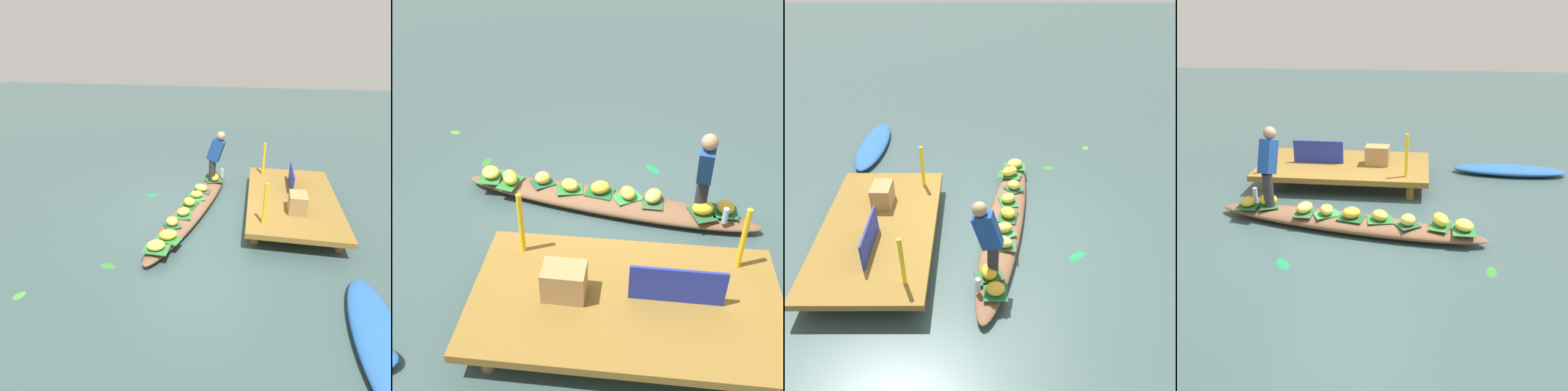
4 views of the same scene
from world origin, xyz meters
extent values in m
plane|color=#344A49|center=(0.00, 0.00, 0.00)|extent=(40.00, 40.00, 0.00)
cube|color=brown|center=(-0.36, 2.03, 0.32)|extent=(3.20, 1.80, 0.10)
cylinder|color=brown|center=(-1.64, 1.31, 0.13)|extent=(0.14, 0.14, 0.27)
cylinder|color=olive|center=(0.92, 1.31, 0.13)|extent=(0.14, 0.14, 0.27)
cylinder|color=brown|center=(-1.64, 2.75, 0.13)|extent=(0.14, 0.14, 0.27)
cylinder|color=brown|center=(0.92, 2.75, 0.13)|extent=(0.14, 0.14, 0.27)
ellipsoid|color=brown|center=(0.00, 0.00, 0.10)|extent=(4.25, 1.36, 0.21)
cube|color=#2D6B35|center=(1.73, -0.29, 0.21)|extent=(0.33, 0.42, 0.01)
ellipsoid|color=yellow|center=(1.73, -0.29, 0.29)|extent=(0.35, 0.38, 0.15)
cube|color=#2F5133|center=(-0.65, 0.06, 0.21)|extent=(0.29, 0.43, 0.01)
ellipsoid|color=#ECD152|center=(-0.65, 0.06, 0.30)|extent=(0.30, 0.35, 0.16)
cube|color=#1E5133|center=(0.94, -0.21, 0.21)|extent=(0.41, 0.40, 0.01)
ellipsoid|color=#EBD34C|center=(0.94, -0.21, 0.30)|extent=(0.30, 0.30, 0.17)
cube|color=#2A6C2C|center=(1.40, -0.17, 0.21)|extent=(0.36, 0.49, 0.01)
ellipsoid|color=yellow|center=(1.40, -0.17, 0.30)|extent=(0.32, 0.37, 0.18)
cube|color=#1C612E|center=(-1.60, 0.21, 0.21)|extent=(0.33, 0.34, 0.01)
ellipsoid|color=gold|center=(-1.60, 0.21, 0.29)|extent=(0.24, 0.27, 0.15)
cube|color=#1A5227|center=(0.09, -0.06, 0.21)|extent=(0.44, 0.38, 0.01)
ellipsoid|color=gold|center=(0.09, -0.06, 0.30)|extent=(0.35, 0.34, 0.17)
cube|color=#266C31|center=(0.52, -0.09, 0.21)|extent=(0.41, 0.35, 0.01)
ellipsoid|color=gold|center=(0.52, -0.09, 0.29)|extent=(0.34, 0.34, 0.15)
cube|color=#26502B|center=(-1.29, 0.29, 0.21)|extent=(0.40, 0.47, 0.01)
ellipsoid|color=yellow|center=(-1.29, 0.29, 0.30)|extent=(0.32, 0.27, 0.18)
cube|color=#2C8240|center=(-0.30, 0.02, 0.21)|extent=(0.46, 0.42, 0.01)
ellipsoid|color=gold|center=(-0.30, 0.02, 0.29)|extent=(0.27, 0.31, 0.15)
cylinder|color=#28282D|center=(-1.26, 0.23, 0.48)|extent=(0.16, 0.16, 0.55)
cube|color=navy|center=(-1.24, 0.31, 1.01)|extent=(0.26, 0.45, 0.58)
sphere|color=#9E7556|center=(-1.22, 0.42, 1.35)|extent=(0.20, 0.20, 0.20)
cylinder|color=silver|center=(-1.56, 0.44, 0.32)|extent=(0.07, 0.07, 0.22)
cube|color=#1F2D97|center=(-0.86, 2.03, 0.58)|extent=(0.96, 0.04, 0.43)
cylinder|color=yellow|center=(-1.56, 1.43, 0.75)|extent=(0.06, 0.06, 0.77)
cylinder|color=yellow|center=(0.84, 1.43, 0.75)|extent=(0.06, 0.06, 0.77)
cube|color=#A07847|center=(0.27, 2.05, 0.55)|extent=(0.45, 0.33, 0.36)
ellipsoid|color=#197541|center=(-0.66, -1.12, 0.00)|extent=(0.30, 0.35, 0.01)
ellipsoid|color=#418530|center=(2.90, -1.99, 0.00)|extent=(0.23, 0.20, 0.01)
ellipsoid|color=#2C7229|center=(2.03, -1.02, 0.00)|extent=(0.17, 0.28, 0.01)
camera|label=1|loc=(5.98, 1.15, 3.33)|focal=30.01mm
camera|label=2|loc=(-0.36, 5.49, 4.03)|focal=44.13mm
camera|label=3|loc=(-5.52, 0.42, 4.56)|focal=38.48mm
camera|label=4|loc=(1.07, -6.11, 3.07)|focal=41.59mm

